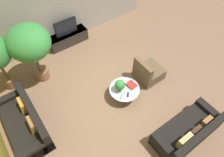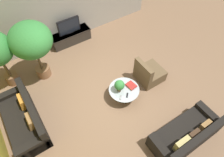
% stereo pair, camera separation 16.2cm
% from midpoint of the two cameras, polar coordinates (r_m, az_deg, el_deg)
% --- Properties ---
extents(ground_plane, '(24.00, 24.00, 0.00)m').
position_cam_midpoint_polar(ground_plane, '(6.29, -0.96, -4.72)').
color(ground_plane, brown).
extents(back_wall_stone, '(7.40, 0.12, 3.00)m').
position_cam_midpoint_polar(back_wall_stone, '(7.46, -16.53, 19.54)').
color(back_wall_stone, '#A39E93').
rests_on(back_wall_stone, ground).
extents(media_console, '(1.52, 0.50, 0.45)m').
position_cam_midpoint_polar(media_console, '(7.94, -13.01, 11.16)').
color(media_console, '#2D2823').
rests_on(media_console, ground).
extents(television, '(0.85, 0.13, 0.58)m').
position_cam_midpoint_polar(television, '(7.64, -13.69, 14.00)').
color(television, black).
rests_on(television, media_console).
extents(coffee_table, '(0.91, 0.91, 0.39)m').
position_cam_midpoint_polar(coffee_table, '(6.04, 2.77, -3.64)').
color(coffee_table, black).
rests_on(coffee_table, ground).
extents(couch_by_wall, '(0.84, 1.99, 0.84)m').
position_cam_midpoint_polar(couch_by_wall, '(6.01, -24.22, -11.42)').
color(couch_by_wall, black).
rests_on(couch_by_wall, ground).
extents(couch_near_entry, '(1.89, 0.84, 0.84)m').
position_cam_midpoint_polar(couch_near_entry, '(5.71, 20.17, -14.15)').
color(couch_near_entry, black).
rests_on(couch_near_entry, ground).
extents(armchair_wicker, '(0.80, 0.76, 0.86)m').
position_cam_midpoint_polar(armchair_wicker, '(6.58, 9.55, 1.71)').
color(armchair_wicker, brown).
rests_on(armchair_wicker, ground).
extents(potted_palm_corner, '(1.22, 1.22, 2.04)m').
position_cam_midpoint_polar(potted_palm_corner, '(6.15, -23.22, 9.01)').
color(potted_palm_corner, brown).
rests_on(potted_palm_corner, ground).
extents(potted_plant_tabletop, '(0.30, 0.30, 0.38)m').
position_cam_midpoint_polar(potted_plant_tabletop, '(5.75, 1.46, -1.91)').
color(potted_plant_tabletop, brown).
rests_on(potted_plant_tabletop, coffee_table).
extents(book_stack, '(0.27, 0.32, 0.06)m').
position_cam_midpoint_polar(book_stack, '(6.01, 4.70, -1.82)').
color(book_stack, gold).
rests_on(book_stack, coffee_table).
extents(remote_black, '(0.14, 0.14, 0.02)m').
position_cam_midpoint_polar(remote_black, '(5.82, 3.79, -4.66)').
color(remote_black, black).
rests_on(remote_black, coffee_table).
extents(remote_silver, '(0.14, 0.14, 0.02)m').
position_cam_midpoint_polar(remote_silver, '(5.77, 1.93, -5.34)').
color(remote_silver, gray).
rests_on(remote_silver, coffee_table).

